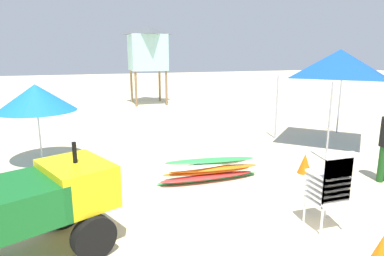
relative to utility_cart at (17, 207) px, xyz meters
name	(u,v)px	position (x,y,z in m)	size (l,w,h in m)	color
utility_cart	(17,207)	(0.00, 0.00, 0.00)	(2.81, 2.14, 1.50)	#146023
stacked_plastic_chairs	(331,185)	(4.41, -0.55, -0.04)	(0.48, 0.48, 1.29)	white
surfboard_pile	(209,170)	(3.39, 1.94, -0.55)	(2.28, 0.54, 0.48)	green
popup_canopy	(340,63)	(7.92, 3.51, 1.61)	(2.48, 2.48, 2.79)	#B2B2B7
lifeguard_tower	(147,48)	(4.25, 13.22, 2.11)	(1.98, 1.98, 4.02)	olive
beach_umbrella_left	(36,98)	(-0.17, 4.39, 0.85)	(1.87, 1.87, 1.97)	beige
traffic_cone_near	(305,164)	(5.62, 1.69, -0.56)	(0.32, 0.32, 0.46)	orange
traffic_cone_far	(382,251)	(4.41, -1.56, -0.56)	(0.32, 0.32, 0.45)	orange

